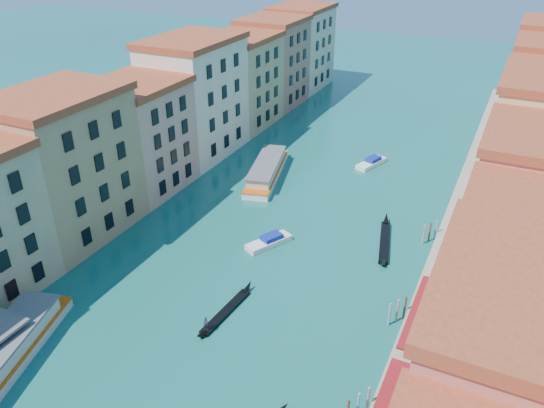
{
  "coord_description": "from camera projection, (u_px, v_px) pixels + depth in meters",
  "views": [
    {
      "loc": [
        26.23,
        -6.28,
        39.0
      ],
      "look_at": [
        -0.39,
        49.26,
        5.47
      ],
      "focal_mm": 35.0,
      "sensor_mm": 36.0,
      "label": 1
    }
  ],
  "objects": [
    {
      "name": "mooring_poles_right",
      "position": [
        367.0,
        384.0,
        48.51
      ],
      "size": [
        1.44,
        54.24,
        3.2
      ],
      "color": "brown",
      "rests_on": "ground"
    },
    {
      "name": "right_bank_palazzos",
      "position": [
        534.0,
        171.0,
        69.01
      ],
      "size": [
        12.8,
        128.4,
        21.0
      ],
      "color": "#9D4334",
      "rests_on": "ground"
    },
    {
      "name": "vaporetto_near",
      "position": [
        1.0,
        357.0,
        51.44
      ],
      "size": [
        9.89,
        20.15,
        2.93
      ],
      "rotation": [
        0.0,
        0.0,
        0.29
      ],
      "color": "silver",
      "rests_on": "ground"
    },
    {
      "name": "gondola_far",
      "position": [
        385.0,
        240.0,
        71.74
      ],
      "size": [
        4.0,
        13.27,
        1.9
      ],
      "rotation": [
        0.0,
        0.0,
        0.23
      ],
      "color": "black",
      "rests_on": "ground"
    },
    {
      "name": "vaporetto_far",
      "position": [
        267.0,
        170.0,
        89.66
      ],
      "size": [
        8.49,
        18.75,
        2.72
      ],
      "rotation": [
        0.0,
        0.0,
        0.25
      ],
      "color": "white",
      "rests_on": "ground"
    },
    {
      "name": "left_bank_palazzos",
      "position": [
        175.0,
        112.0,
        90.03
      ],
      "size": [
        12.8,
        128.4,
        21.0
      ],
      "color": "#BDAD8A",
      "rests_on": "ground"
    },
    {
      "name": "motorboat_far",
      "position": [
        372.0,
        162.0,
        94.07
      ],
      "size": [
        4.14,
        7.01,
        1.39
      ],
      "rotation": [
        0.0,
        0.0,
        -0.33
      ],
      "color": "white",
      "rests_on": "ground"
    },
    {
      "name": "quay",
      "position": [
        459.0,
        219.0,
        76.47
      ],
      "size": [
        4.0,
        140.0,
        1.0
      ],
      "primitive_type": "cube",
      "color": "#A29983",
      "rests_on": "ground"
    },
    {
      "name": "motorboat_mid",
      "position": [
        269.0,
        241.0,
        71.28
      ],
      "size": [
        4.84,
        6.78,
        1.36
      ],
      "rotation": [
        0.0,
        0.0,
        -0.48
      ],
      "color": "white",
      "rests_on": "ground"
    },
    {
      "name": "gondola_fore",
      "position": [
        225.0,
        311.0,
        58.95
      ],
      "size": [
        1.71,
        11.18,
        2.23
      ],
      "rotation": [
        0.0,
        0.0,
        -0.08
      ],
      "color": "black",
      "rests_on": "ground"
    }
  ]
}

